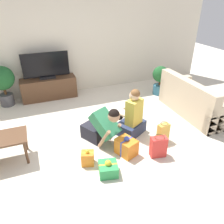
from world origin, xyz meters
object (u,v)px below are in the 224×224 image
Objects in this scene: gift_box_b at (108,169)px; sofa_right at (194,101)px; person_kneeling at (102,127)px; gift_box_c at (88,158)px; gift_bag_a at (158,147)px; gift_bag_b at (163,133)px; dog at (113,120)px; tv at (46,67)px; person_sitting at (132,118)px; potted_plant_back_left at (2,81)px; potted_plant_corner_right at (160,78)px; gift_box_a at (126,147)px; tv_console at (49,88)px.

sofa_right is at bearing 24.07° from gift_box_b.
person_kneeling is 0.65m from gift_box_c.
gift_bag_b is at bearing 47.21° from gift_bag_a.
dog is 1.51× the size of gift_box_b.
tv is at bearing 76.55° from person_kneeling.
person_sitting is at bearing 27.71° from gift_box_c.
tv reaches higher than potted_plant_back_left.
potted_plant_corner_right reaches higher than gift_box_c.
potted_plant_back_left is 3.88m from gift_bag_b.
potted_plant_corner_right is at bearing 7.12° from person_kneeling.
potted_plant_corner_right is at bearing 46.72° from gift_box_a.
gift_box_b is 0.40m from gift_box_c.
person_kneeling reaches higher than potted_plant_corner_right.
gift_bag_b is at bearing 3.88° from gift_box_c.
gift_box_a is 0.79m from gift_bag_b.
gift_box_c is (-0.69, -0.01, -0.03)m from gift_box_a.
tv is 1.36× the size of person_kneeling.
potted_plant_corner_right is at bearing -58.34° from dog.
tv_console is 3.23m from gift_bag_b.
gift_box_c is at bearing 106.16° from sofa_right.
tv is 1.46× the size of potted_plant_corner_right.
tv is at bearing -89.30° from person_sitting.
gift_bag_a is 0.99× the size of gift_bag_b.
sofa_right is at bearing -34.47° from tv.
gift_bag_a is (0.77, -0.68, -0.17)m from person_kneeling.
sofa_right is 4.51× the size of gift_bag_a.
tv_console is 2.63m from person_sitting.
gift_bag_b is at bearing -57.83° from tv_console.
potted_plant_corner_right is (2.83, -0.81, 0.18)m from tv_console.
person_kneeling is 2.46× the size of gift_box_b.
gift_box_a is 1.22× the size of gift_box_b.
tv is 1.06m from potted_plant_back_left.
gift_box_c is at bearing -178.95° from gift_box_a.
person_sitting is at bearing -60.34° from tv.
potted_plant_corner_right is at bearing 57.91° from gift_bag_a.
gift_box_c is 0.73× the size of gift_bag_a.
gift_box_b is at bearing -130.54° from person_kneeling.
gift_box_c is (-0.23, 0.32, 0.02)m from gift_box_b.
potted_plant_corner_right is at bearing 38.06° from gift_box_c.
person_kneeling is at bearing 123.48° from gift_box_a.
gift_bag_a is at bearing 5.81° from gift_box_b.
tv is at bearing 55.53° from sofa_right.
potted_plant_corner_right is 1.97× the size of gift_bag_b.
dog is at bearing 65.46° from gift_box_b.
gift_box_a is (-1.89, -2.01, -0.30)m from potted_plant_corner_right.
potted_plant_back_left is 3.11m from gift_box_c.
sofa_right is 2.36m from person_kneeling.
sofa_right reaches higher than gift_bag_b.
gift_bag_b reaches higher than gift_bag_a.
person_sitting is 3.32× the size of gift_box_c.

